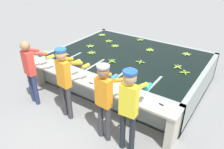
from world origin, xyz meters
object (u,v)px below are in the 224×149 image
Objects in this scene: banana_bunch_floating_6 at (90,46)px; banana_bunch_floating_11 at (178,67)px; worker_1 at (65,77)px; knife_1 at (164,106)px; banana_bunch_floating_3 at (150,50)px; banana_bunch_floating_7 at (109,41)px; banana_bunch_floating_4 at (140,40)px; knife_0 at (94,84)px; banana_bunch_floating_2 at (186,54)px; banana_bunch_floating_8 at (112,61)px; worker_0 at (31,67)px; worker_2 at (105,96)px; banana_bunch_floating_12 at (185,72)px; banana_bunch_floating_5 at (140,62)px; worker_3 at (129,104)px; banana_bunch_floating_10 at (115,46)px; banana_bunch_floating_0 at (102,35)px; banana_bunch_floating_9 at (64,55)px; banana_bunch_ledge_0 at (63,68)px; banana_bunch_floating_1 at (92,53)px.

banana_bunch_floating_6 and banana_bunch_floating_11 have the same top height.
worker_1 is 4.97× the size of knife_1.
banana_bunch_floating_3 and banana_bunch_floating_7 have the same top height.
knife_0 is (0.52, -3.21, -0.01)m from banana_bunch_floating_4.
banana_bunch_floating_2 is 2.26m from banana_bunch_floating_8.
banana_bunch_floating_4 reaches higher than knife_1.
worker_0 is at bearing -139.73° from banana_bunch_floating_11.
banana_bunch_floating_7 is at bearing 85.57° from worker_0.
worker_2 reaches higher than banana_bunch_floating_12.
banana_bunch_floating_5 is 1.06× the size of banana_bunch_floating_11.
worker_3 is 6.66× the size of banana_bunch_floating_11.
banana_bunch_floating_3 is at bearing 99.41° from worker_2.
banana_bunch_floating_4 and banana_bunch_floating_11 have the same top height.
banana_bunch_floating_7 is at bearing 149.79° from banana_bunch_floating_10.
knife_1 is (0.13, -1.59, -0.01)m from banana_bunch_floating_12.
banana_bunch_floating_7 is 2.96m from banana_bunch_floating_12.
banana_bunch_floating_8 is at bearing 105.47° from knife_0.
banana_bunch_floating_12 reaches higher than knife_1.
banana_bunch_floating_5 is 1.09× the size of banana_bunch_floating_12.
worker_0 is 1.64m from knife_0.
banana_bunch_floating_4 is at bearing 107.92° from worker_2.
worker_0 is 6.06× the size of banana_bunch_floating_0.
banana_bunch_floating_2 and banana_bunch_floating_8 have the same top height.
banana_bunch_floating_5 is at bearing 21.59° from banana_bunch_floating_9.
worker_3 is at bearing -47.02° from banana_bunch_floating_0.
worker_2 is 1.95m from banana_bunch_ledge_0.
banana_bunch_floating_1 is at bearing 142.20° from worker_3.
banana_bunch_floating_6 is (-1.89, 0.14, -0.00)m from banana_bunch_floating_5.
banana_bunch_floating_2 is 1.00× the size of banana_bunch_floating_9.
banana_bunch_ledge_0 is (-0.24, -2.04, 0.00)m from banana_bunch_floating_10.
banana_bunch_floating_6 is 2.36m from knife_0.
banana_bunch_floating_12 is at bearing 7.35° from banana_bunch_floating_1.
banana_bunch_floating_7 is 2.30m from banana_bunch_ledge_0.
banana_bunch_floating_11 is at bearing -8.09° from banana_bunch_floating_10.
worker_0 is at bearing -101.72° from banana_bunch_floating_1.
banana_bunch_floating_1 is 1.00× the size of banana_bunch_floating_10.
banana_bunch_floating_9 is (0.16, -2.08, 0.00)m from banana_bunch_floating_0.
banana_bunch_floating_11 is (2.19, -0.31, 0.00)m from banana_bunch_floating_10.
banana_bunch_floating_6 is 0.98× the size of banana_bunch_ledge_0.
banana_bunch_floating_5 is (0.85, -1.58, 0.00)m from banana_bunch_floating_4.
worker_0 is 0.99× the size of worker_2.
banana_bunch_floating_4 is at bearing 144.00° from banana_bunch_floating_12.
banana_bunch_floating_7 reaches higher than knife_1.
banana_bunch_floating_4 is at bearing 41.96° from banana_bunch_floating_7.
banana_bunch_floating_9 is (-0.42, -1.68, -0.00)m from banana_bunch_floating_7.
banana_bunch_ledge_0 is (-1.32, -2.37, 0.00)m from banana_bunch_floating_3.
banana_bunch_floating_0 is 2.80m from banana_bunch_ledge_0.
banana_bunch_floating_11 is (3.20, -0.96, 0.00)m from banana_bunch_floating_0.
banana_bunch_floating_0 is at bearing 94.53° from banana_bunch_floating_9.
worker_2 is at bearing -3.45° from worker_1.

